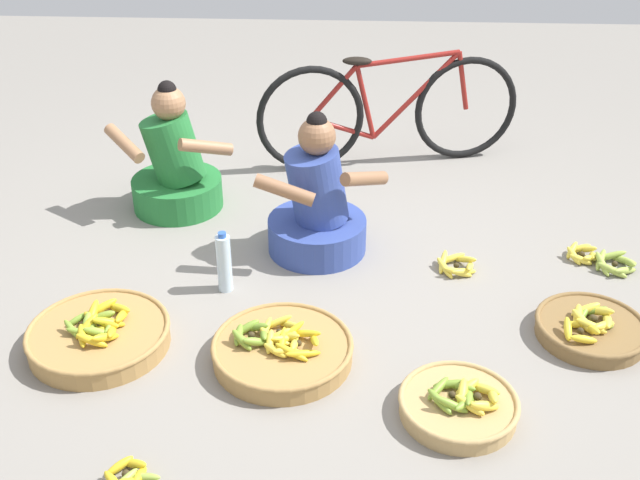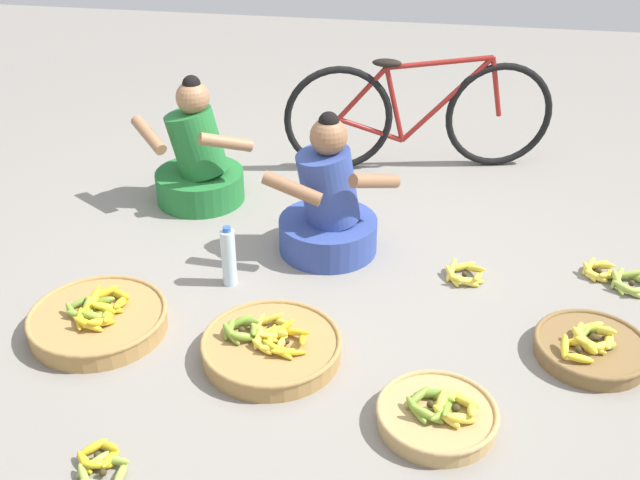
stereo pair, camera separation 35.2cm
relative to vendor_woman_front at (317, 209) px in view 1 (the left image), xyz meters
name	(u,v)px [view 1 (the left image)]	position (x,y,z in m)	size (l,w,h in m)	color
ground_plane	(322,280)	(0.04, -0.30, -0.25)	(10.00, 10.00, 0.00)	gray
vendor_woman_front	(317,209)	(0.00, 0.00, 0.00)	(0.67, 0.52, 0.78)	#334793
vendor_woman_behind	(175,169)	(-0.84, 0.45, 0.00)	(0.75, 0.52, 0.77)	#237233
bicycle_leaning	(389,111)	(0.39, 1.12, 0.11)	(1.67, 0.43, 0.73)	black
banana_basket_front_right	(99,335)	(-0.91, -0.87, -0.19)	(0.63, 0.63, 0.17)	#A87F47
banana_basket_near_bicycle	(591,328)	(1.26, -0.70, -0.20)	(0.50, 0.50, 0.15)	brown
banana_basket_mid_right	(282,349)	(-0.10, -0.93, -0.19)	(0.61, 0.61, 0.17)	#A87F47
banana_basket_back_left	(459,404)	(0.62, -1.23, -0.20)	(0.48, 0.48, 0.15)	tan
loose_bananas_front_center	(456,265)	(0.72, -0.17, -0.22)	(0.22, 0.23, 0.09)	yellow
loose_bananas_back_right	(601,259)	(1.47, -0.07, -0.22)	(0.36, 0.30, 0.09)	#9EB747
water_bottle	(224,263)	(-0.43, -0.40, -0.09)	(0.07, 0.07, 0.32)	silver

